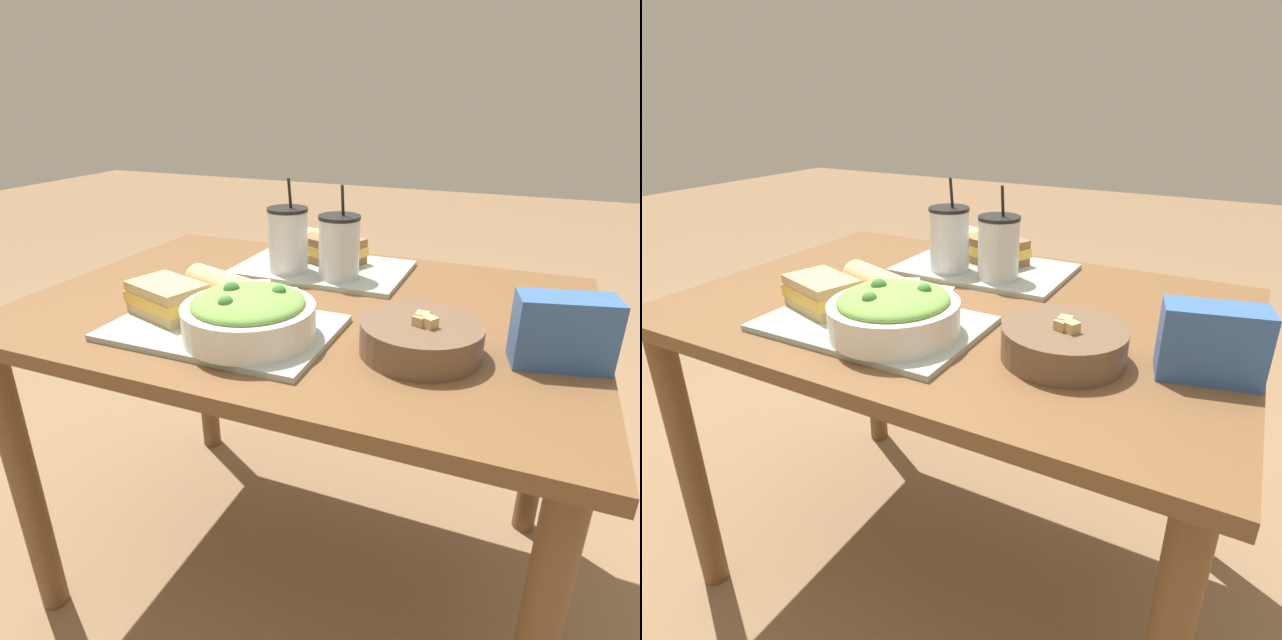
# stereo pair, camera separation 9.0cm
# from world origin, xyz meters

# --- Properties ---
(ground_plane) EXTENTS (12.00, 12.00, 0.00)m
(ground_plane) POSITION_xyz_m (0.00, 0.00, 0.00)
(ground_plane) COLOR #846647
(dining_table) EXTENTS (1.17, 0.82, 0.74)m
(dining_table) POSITION_xyz_m (0.00, 0.00, 0.63)
(dining_table) COLOR brown
(dining_table) RESTS_ON ground_plane
(tray_near) EXTENTS (0.41, 0.27, 0.01)m
(tray_near) POSITION_xyz_m (-0.08, -0.19, 0.75)
(tray_near) COLOR #99A89E
(tray_near) RESTS_ON dining_table
(tray_far) EXTENTS (0.41, 0.27, 0.01)m
(tray_far) POSITION_xyz_m (-0.05, 0.22, 0.75)
(tray_far) COLOR #99A89E
(tray_far) RESTS_ON dining_table
(salad_bowl) EXTENTS (0.24, 0.24, 0.10)m
(salad_bowl) POSITION_xyz_m (-0.01, -0.22, 0.80)
(salad_bowl) COLOR white
(salad_bowl) RESTS_ON tray_near
(soup_bowl) EXTENTS (0.21, 0.21, 0.08)m
(soup_bowl) POSITION_xyz_m (0.28, -0.15, 0.77)
(soup_bowl) COLOR brown
(soup_bowl) RESTS_ON dining_table
(sandwich_near) EXTENTS (0.17, 0.14, 0.06)m
(sandwich_near) POSITION_xyz_m (-0.21, -0.18, 0.79)
(sandwich_near) COLOR tan
(sandwich_near) RESTS_ON tray_near
(baguette_near) EXTENTS (0.19, 0.12, 0.07)m
(baguette_near) POSITION_xyz_m (-0.14, -0.10, 0.79)
(baguette_near) COLOR tan
(baguette_near) RESTS_ON tray_near
(sandwich_far) EXTENTS (0.19, 0.16, 0.06)m
(sandwich_far) POSITION_xyz_m (-0.04, 0.26, 0.79)
(sandwich_far) COLOR olive
(sandwich_far) RESTS_ON tray_far
(baguette_far) EXTENTS (0.19, 0.12, 0.07)m
(baguette_far) POSITION_xyz_m (-0.10, 0.31, 0.79)
(baguette_far) COLOR tan
(baguette_far) RESTS_ON tray_far
(drink_cup_dark) EXTENTS (0.10, 0.10, 0.22)m
(drink_cup_dark) POSITION_xyz_m (-0.11, 0.16, 0.83)
(drink_cup_dark) COLOR silver
(drink_cup_dark) RESTS_ON tray_far
(drink_cup_red) EXTENTS (0.10, 0.10, 0.21)m
(drink_cup_red) POSITION_xyz_m (0.02, 0.16, 0.82)
(drink_cup_red) COLOR silver
(drink_cup_red) RESTS_ON tray_far
(chip_bag) EXTENTS (0.16, 0.10, 0.12)m
(chip_bag) POSITION_xyz_m (0.50, -0.10, 0.80)
(chip_bag) COLOR #335BA3
(chip_bag) RESTS_ON dining_table
(napkin_folded) EXTENTS (0.15, 0.12, 0.00)m
(napkin_folded) POSITION_xyz_m (-0.11, 0.01, 0.74)
(napkin_folded) COLOR white
(napkin_folded) RESTS_ON dining_table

